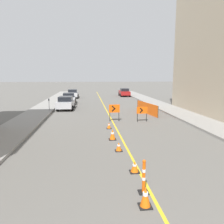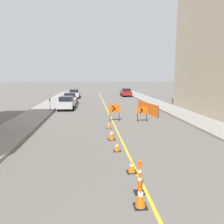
{
  "view_description": "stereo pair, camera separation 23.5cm",
  "coord_description": "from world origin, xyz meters",
  "px_view_note": "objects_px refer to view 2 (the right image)",
  "views": [
    {
      "loc": [
        -2.1,
        -1.13,
        4.03
      ],
      "look_at": [
        -0.14,
        16.98,
        1.0
      ],
      "focal_mm": 35.0,
      "sensor_mm": 36.0,
      "label": 1
    },
    {
      "loc": [
        -1.86,
        -1.15,
        4.03
      ],
      "look_at": [
        -0.14,
        16.98,
        1.0
      ],
      "focal_mm": 35.0,
      "sensor_mm": 36.0,
      "label": 2
    }
  ],
  "objects_px": {
    "traffic_cone_third": "(132,167)",
    "traffic_cone_farthest": "(109,126)",
    "arrow_barricade_secondary": "(142,111)",
    "traffic_cone_fourth": "(117,147)",
    "traffic_cone_fifth": "(112,134)",
    "parked_car_opposite_side": "(126,92)",
    "traffic_cone_second": "(140,197)",
    "parked_car_curb_near": "(67,103)",
    "parked_car_curb_mid": "(70,98)",
    "delineator_post_front": "(140,179)",
    "arrow_barricade_primary": "(114,109)",
    "parked_car_curb_far": "(74,94)",
    "parking_meter_far_curb": "(50,102)"
  },
  "relations": [
    {
      "from": "traffic_cone_farthest",
      "to": "arrow_barricade_secondary",
      "type": "bearing_deg",
      "value": 35.47
    },
    {
      "from": "traffic_cone_second",
      "to": "arrow_barricade_primary",
      "type": "bearing_deg",
      "value": 87.47
    },
    {
      "from": "traffic_cone_fifth",
      "to": "arrow_barricade_primary",
      "type": "height_order",
      "value": "arrow_barricade_primary"
    },
    {
      "from": "arrow_barricade_primary",
      "to": "traffic_cone_fourth",
      "type": "bearing_deg",
      "value": -95.61
    },
    {
      "from": "traffic_cone_third",
      "to": "parked_car_curb_mid",
      "type": "height_order",
      "value": "parked_car_curb_mid"
    },
    {
      "from": "traffic_cone_farthest",
      "to": "parked_car_curb_near",
      "type": "relative_size",
      "value": 0.11
    },
    {
      "from": "traffic_cone_fourth",
      "to": "parking_meter_far_curb",
      "type": "height_order",
      "value": "parking_meter_far_curb"
    },
    {
      "from": "parked_car_opposite_side",
      "to": "traffic_cone_second",
      "type": "bearing_deg",
      "value": -97.66
    },
    {
      "from": "traffic_cone_fifth",
      "to": "arrow_barricade_primary",
      "type": "bearing_deg",
      "value": 82.11
    },
    {
      "from": "traffic_cone_fourth",
      "to": "parked_car_curb_far",
      "type": "bearing_deg",
      "value": 98.57
    },
    {
      "from": "delineator_post_front",
      "to": "parking_meter_far_curb",
      "type": "distance_m",
      "value": 19.11
    },
    {
      "from": "traffic_cone_fourth",
      "to": "delineator_post_front",
      "type": "relative_size",
      "value": 0.4
    },
    {
      "from": "parked_car_curb_near",
      "to": "traffic_cone_third",
      "type": "bearing_deg",
      "value": -73.4
    },
    {
      "from": "delineator_post_front",
      "to": "parked_car_curb_mid",
      "type": "bearing_deg",
      "value": 100.51
    },
    {
      "from": "traffic_cone_fourth",
      "to": "parked_car_curb_mid",
      "type": "xyz_separation_m",
      "value": [
        -4.43,
        20.95,
        0.56
      ]
    },
    {
      "from": "traffic_cone_third",
      "to": "arrow_barricade_primary",
      "type": "bearing_deg",
      "value": 87.89
    },
    {
      "from": "traffic_cone_farthest",
      "to": "parked_car_curb_near",
      "type": "height_order",
      "value": "parked_car_curb_near"
    },
    {
      "from": "traffic_cone_fourth",
      "to": "arrow_barricade_secondary",
      "type": "distance_m",
      "value": 8.02
    },
    {
      "from": "traffic_cone_third",
      "to": "parked_car_opposite_side",
      "type": "distance_m",
      "value": 34.89
    },
    {
      "from": "traffic_cone_farthest",
      "to": "parked_car_curb_mid",
      "type": "bearing_deg",
      "value": 105.46
    },
    {
      "from": "parked_car_curb_mid",
      "to": "parked_car_opposite_side",
      "type": "xyz_separation_m",
      "value": [
        9.97,
        10.86,
        0.0
      ]
    },
    {
      "from": "traffic_cone_fourth",
      "to": "parked_car_curb_near",
      "type": "relative_size",
      "value": 0.11
    },
    {
      "from": "delineator_post_front",
      "to": "arrow_barricade_primary",
      "type": "distance_m",
      "value": 12.21
    },
    {
      "from": "traffic_cone_fifth",
      "to": "parking_meter_far_curb",
      "type": "height_order",
      "value": "parking_meter_far_curb"
    },
    {
      "from": "traffic_cone_fourth",
      "to": "parked_car_curb_near",
      "type": "xyz_separation_m",
      "value": [
        -4.33,
        15.46,
        0.56
      ]
    },
    {
      "from": "traffic_cone_second",
      "to": "arrow_barricade_secondary",
      "type": "bearing_deg",
      "value": 76.59
    },
    {
      "from": "arrow_barricade_primary",
      "to": "parked_car_curb_near",
      "type": "distance_m",
      "value": 9.11
    },
    {
      "from": "delineator_post_front",
      "to": "parked_car_opposite_side",
      "type": "distance_m",
      "value": 36.53
    },
    {
      "from": "delineator_post_front",
      "to": "arrow_barricade_secondary",
      "type": "xyz_separation_m",
      "value": [
        2.83,
        11.7,
        0.43
      ]
    },
    {
      "from": "arrow_barricade_primary",
      "to": "traffic_cone_farthest",
      "type": "bearing_deg",
      "value": -105.66
    },
    {
      "from": "traffic_cone_second",
      "to": "arrow_barricade_primary",
      "type": "distance_m",
      "value": 13.04
    },
    {
      "from": "traffic_cone_farthest",
      "to": "arrow_barricade_primary",
      "type": "height_order",
      "value": "arrow_barricade_primary"
    },
    {
      "from": "traffic_cone_third",
      "to": "traffic_cone_farthest",
      "type": "height_order",
      "value": "traffic_cone_third"
    },
    {
      "from": "traffic_cone_third",
      "to": "parked_car_curb_near",
      "type": "relative_size",
      "value": 0.11
    },
    {
      "from": "traffic_cone_third",
      "to": "delineator_post_front",
      "type": "bearing_deg",
      "value": -91.27
    },
    {
      "from": "traffic_cone_fourth",
      "to": "parked_car_opposite_side",
      "type": "xyz_separation_m",
      "value": [
        5.55,
        31.81,
        0.56
      ]
    },
    {
      "from": "traffic_cone_fourth",
      "to": "traffic_cone_fifth",
      "type": "height_order",
      "value": "traffic_cone_fifth"
    },
    {
      "from": "parked_car_curb_far",
      "to": "traffic_cone_second",
      "type": "bearing_deg",
      "value": -82.88
    },
    {
      "from": "arrow_barricade_secondary",
      "to": "parking_meter_far_curb",
      "type": "relative_size",
      "value": 0.99
    },
    {
      "from": "traffic_cone_farthest",
      "to": "parked_car_curb_near",
      "type": "distance_m",
      "value": 11.21
    },
    {
      "from": "delineator_post_front",
      "to": "parked_car_curb_far",
      "type": "height_order",
      "value": "parked_car_curb_far"
    },
    {
      "from": "parked_car_curb_near",
      "to": "parking_meter_far_curb",
      "type": "xyz_separation_m",
      "value": [
        -1.68,
        -1.76,
        0.34
      ]
    },
    {
      "from": "arrow_barricade_primary",
      "to": "parked_car_opposite_side",
      "type": "relative_size",
      "value": 0.35
    },
    {
      "from": "parking_meter_far_curb",
      "to": "parked_car_opposite_side",
      "type": "bearing_deg",
      "value": 57.45
    },
    {
      "from": "arrow_barricade_primary",
      "to": "parked_car_curb_mid",
      "type": "relative_size",
      "value": 0.34
    },
    {
      "from": "traffic_cone_fourth",
      "to": "delineator_post_front",
      "type": "distance_m",
      "value": 4.35
    },
    {
      "from": "traffic_cone_farthest",
      "to": "parked_car_opposite_side",
      "type": "height_order",
      "value": "parked_car_opposite_side"
    },
    {
      "from": "traffic_cone_fifth",
      "to": "parked_car_curb_near",
      "type": "bearing_deg",
      "value": 107.64
    },
    {
      "from": "traffic_cone_second",
      "to": "traffic_cone_fifth",
      "type": "height_order",
      "value": "traffic_cone_fifth"
    },
    {
      "from": "traffic_cone_farthest",
      "to": "arrow_barricade_secondary",
      "type": "relative_size",
      "value": 0.36
    }
  ]
}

